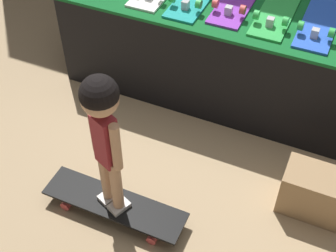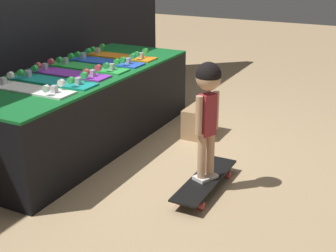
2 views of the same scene
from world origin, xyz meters
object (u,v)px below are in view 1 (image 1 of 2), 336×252
at_px(skateboard_on_floor, 114,204).
at_px(child, 103,123).
at_px(skateboard_green_on_rack, 281,4).
at_px(skateboard_blue_on_rack, 323,14).
at_px(storage_box, 315,192).

bearing_deg(skateboard_on_floor, child, 75.96).
bearing_deg(skateboard_green_on_rack, skateboard_blue_on_rack, -1.91).
xyz_separation_m(skateboard_on_floor, storage_box, (0.95, 0.46, 0.06)).
bearing_deg(storage_box, skateboard_green_on_rack, 120.14).
bearing_deg(child, skateboard_on_floor, -81.24).
distance_m(skateboard_blue_on_rack, skateboard_on_floor, 1.60).
relative_size(skateboard_on_floor, storage_box, 2.24).
relative_size(skateboard_on_floor, child, 0.92).
relative_size(skateboard_green_on_rack, skateboard_on_floor, 0.95).
xyz_separation_m(skateboard_blue_on_rack, child, (-0.71, -1.30, 0.02)).
relative_size(skateboard_blue_on_rack, storage_box, 2.13).
height_order(child, storage_box, child).
bearing_deg(child, storage_box, 48.51).
height_order(skateboard_green_on_rack, storage_box, skateboard_green_on_rack).
bearing_deg(child, skateboard_blue_on_rack, 84.28).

